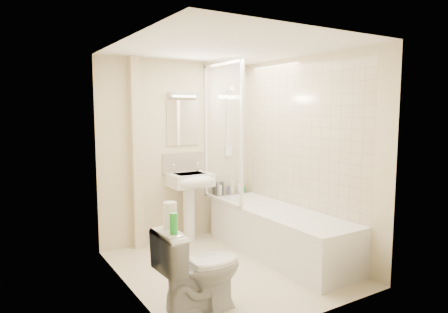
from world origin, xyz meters
TOP-DOWN VIEW (x-y plane):
  - floor at (0.00, 0.00)m, footprint 2.50×2.50m
  - wall_back at (0.00, 1.25)m, footprint 2.20×0.02m
  - wall_left at (-1.10, 0.00)m, footprint 0.02×2.50m
  - wall_right at (1.10, 0.00)m, footprint 0.02×2.50m
  - ceiling at (0.00, 0.00)m, footprint 2.20×2.50m
  - tile_back at (0.75, 1.24)m, footprint 0.70×0.01m
  - tile_right at (1.09, 0.04)m, footprint 0.01×2.10m
  - pipe_boxing at (-0.62, 1.19)m, footprint 0.12×0.12m
  - splashback at (0.05, 1.24)m, footprint 0.60×0.02m
  - mirror at (0.05, 1.24)m, footprint 0.46×0.01m
  - strip_light at (0.05, 1.22)m, footprint 0.42×0.07m
  - bathtub at (0.75, 0.04)m, footprint 0.70×2.10m
  - shower_screen at (0.40, 0.80)m, footprint 0.04×0.92m
  - shower_fixture at (0.75, 1.19)m, footprint 0.10×0.16m
  - pedestal_sink at (0.05, 1.01)m, footprint 0.54×0.49m
  - bottle_black_a at (0.50, 1.16)m, footprint 0.07×0.07m
  - bottle_white_a at (0.58, 1.16)m, footprint 0.06×0.06m
  - bottle_black_b at (0.61, 1.16)m, footprint 0.07×0.07m
  - bottle_blue at (0.72, 1.16)m, footprint 0.05×0.05m
  - bottle_cream at (0.79, 1.16)m, footprint 0.07×0.07m
  - bottle_white_b at (0.91, 1.16)m, footprint 0.06×0.06m
  - bottle_green at (0.99, 1.16)m, footprint 0.06×0.06m
  - toilet at (-0.72, -0.67)m, footprint 0.51×0.80m
  - toilet_roll_lower at (-0.95, -0.58)m, footprint 0.12×0.12m
  - toilet_roll_upper at (-0.96, -0.60)m, footprint 0.11×0.11m
  - green_bottle at (-1.01, -0.77)m, footprint 0.06×0.06m

SIDE VIEW (x-z plane):
  - floor at x=0.00m, z-range 0.00..0.00m
  - bathtub at x=0.75m, z-range 0.01..0.56m
  - toilet at x=-0.72m, z-range 0.00..0.77m
  - bottle_green at x=0.99m, z-range 0.55..0.64m
  - bottle_blue at x=0.72m, z-range 0.55..0.67m
  - bottle_white_b at x=0.91m, z-range 0.55..0.67m
  - bottle_white_a at x=0.58m, z-range 0.55..0.70m
  - bottle_cream at x=0.79m, z-range 0.55..0.73m
  - bottle_black_b at x=0.61m, z-range 0.55..0.74m
  - bottle_black_a at x=0.50m, z-range 0.55..0.74m
  - pedestal_sink at x=0.05m, z-range 0.21..1.26m
  - toilet_roll_lower at x=-0.95m, z-range 0.77..0.88m
  - green_bottle at x=-1.01m, z-range 0.77..0.94m
  - toilet_roll_upper at x=-0.96m, z-range 0.88..0.99m
  - splashback at x=0.05m, z-range 0.88..1.18m
  - wall_back at x=0.00m, z-range 0.00..2.40m
  - wall_left at x=-1.10m, z-range 0.00..2.40m
  - wall_right at x=1.10m, z-range 0.00..2.40m
  - pipe_boxing at x=-0.62m, z-range 0.00..2.40m
  - tile_back at x=0.75m, z-range 0.55..2.30m
  - tile_right at x=1.09m, z-range 0.55..2.30m
  - shower_screen at x=0.40m, z-range 0.55..2.35m
  - shower_fixture at x=0.75m, z-range 1.05..2.04m
  - mirror at x=0.05m, z-range 1.28..1.88m
  - strip_light at x=0.05m, z-range 1.92..1.98m
  - ceiling at x=0.00m, z-range 2.39..2.41m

